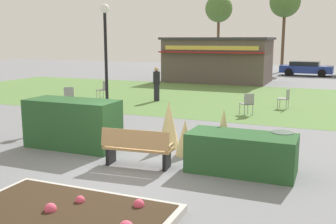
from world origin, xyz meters
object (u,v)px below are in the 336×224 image
object	(u,v)px
park_bench	(137,148)
tree_center_bg	(219,9)
cafe_chair_west	(248,102)
cafe_chair_east	(285,97)
lamppost_mid	(106,47)
trash_bin	(282,151)
person_strolling	(157,84)
tree_left_bg	(285,3)
cafe_chair_center	(103,88)
cafe_chair_north	(69,95)
parked_car_west_slot	(242,66)
parked_car_center_slot	(306,68)
food_kiosk	(218,60)

from	to	relation	value
park_bench	tree_center_bg	distance (m)	34.01
tree_center_bg	cafe_chair_west	bearing A→B (deg)	-71.91
cafe_chair_east	tree_center_bg	world-z (taller)	tree_center_bg
lamppost_mid	trash_bin	bearing A→B (deg)	-30.43
person_strolling	trash_bin	bearing A→B (deg)	134.71
person_strolling	tree_left_bg	bearing A→B (deg)	-94.22
park_bench	cafe_chair_center	size ratio (longest dim) A/B	1.95
cafe_chair_north	parked_car_west_slot	world-z (taller)	parked_car_west_slot
park_bench	tree_center_bg	world-z (taller)	tree_center_bg
person_strolling	lamppost_mid	bearing A→B (deg)	92.49
lamppost_mid	cafe_chair_center	world-z (taller)	lamppost_mid
cafe_chair_north	tree_center_bg	size ratio (longest dim) A/B	0.12
trash_bin	parked_car_west_slot	bearing A→B (deg)	104.13
trash_bin	cafe_chair_west	bearing A→B (deg)	107.81
cafe_chair_north	tree_left_bg	size ratio (longest dim) A/B	0.11
lamppost_mid	tree_center_bg	world-z (taller)	tree_center_bg
cafe_chair_east	tree_left_bg	distance (m)	21.79
cafe_chair_center	person_strolling	distance (m)	2.98
cafe_chair_west	cafe_chair_center	distance (m)	8.08
cafe_chair_center	trash_bin	bearing A→B (deg)	-40.00
cafe_chair_north	tree_left_bg	bearing A→B (deg)	74.31
cafe_chair_west	cafe_chair_center	xyz separation A→B (m)	(-7.88, 1.78, 0.00)
tree_center_bg	cafe_chair_north	bearing A→B (deg)	-89.71
trash_bin	parked_car_center_slot	size ratio (longest dim) A/B	0.22
food_kiosk	parked_car_west_slot	distance (m)	7.38
person_strolling	parked_car_west_slot	xyz separation A→B (m)	(0.49, 17.49, -0.22)
park_bench	parked_car_west_slot	distance (m)	27.40
cafe_chair_west	cafe_chair_center	size ratio (longest dim) A/B	1.00
trash_bin	tree_center_bg	size ratio (longest dim) A/B	0.12
park_bench	parked_car_west_slot	size ratio (longest dim) A/B	0.40
food_kiosk	cafe_chair_east	bearing A→B (deg)	-59.79
cafe_chair_west	parked_car_center_slot	size ratio (longest dim) A/B	0.21
parked_car_west_slot	lamppost_mid	bearing A→B (deg)	-91.86
parked_car_center_slot	tree_left_bg	distance (m)	7.05
cafe_chair_north	person_strolling	xyz separation A→B (m)	(3.13, 2.90, 0.33)
trash_bin	cafe_chair_north	xyz separation A→B (m)	(-10.19, 5.74, 0.07)
cafe_chair_west	person_strolling	distance (m)	5.34
tree_center_bg	cafe_chair_center	bearing A→B (deg)	-89.23
cafe_chair_center	lamppost_mid	bearing A→B (deg)	-56.54
lamppost_mid	parked_car_west_slot	xyz separation A→B (m)	(0.71, 21.84, -2.11)
park_bench	cafe_chair_west	distance (m)	7.78
park_bench	cafe_chair_east	bearing A→B (deg)	76.39
person_strolling	parked_car_center_slot	xyz separation A→B (m)	(5.94, 17.49, -0.22)
parked_car_center_slot	cafe_chair_center	bearing A→B (deg)	-116.62
park_bench	trash_bin	xyz separation A→B (m)	(3.25, 1.07, -0.02)
cafe_chair_east	tree_center_bg	xyz separation A→B (m)	(-9.45, 23.01, 5.54)
person_strolling	parked_car_west_slot	distance (m)	17.49
tree_left_bg	tree_center_bg	distance (m)	7.16
cafe_chair_east	parked_car_center_slot	distance (m)	17.41
trash_bin	parked_car_center_slot	distance (m)	26.15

